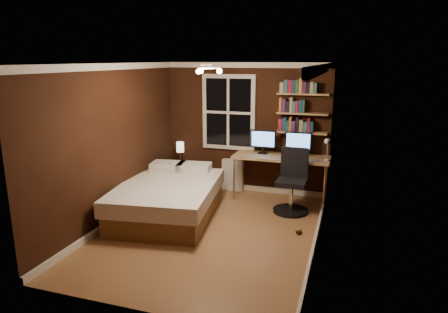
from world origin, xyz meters
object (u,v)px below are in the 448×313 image
(radiator, at_px, (233,175))
(monitor_right, at_px, (298,144))
(bed, at_px, (169,198))
(nightstand, at_px, (181,175))
(desk, at_px, (281,159))
(desk_lamp, at_px, (327,149))
(monitor_left, at_px, (263,142))
(bedside_lamp, at_px, (180,153))
(office_chair, at_px, (292,187))

(radiator, bearing_deg, monitor_right, -6.57)
(bed, height_order, nightstand, bed)
(desk, distance_m, desk_lamp, 0.87)
(monitor_right, bearing_deg, desk_lamp, -25.10)
(nightstand, bearing_deg, monitor_left, -16.29)
(nightstand, height_order, monitor_right, monitor_right)
(desk_lamp, bearing_deg, bedside_lamp, 174.86)
(bed, height_order, desk, desk)
(bedside_lamp, distance_m, monitor_left, 1.73)
(radiator, xyz_separation_m, desk, (0.99, -0.23, 0.46))
(radiator, height_order, monitor_right, monitor_right)
(bed, relative_size, radiator, 3.66)
(bed, xyz_separation_m, desk, (1.63, 1.39, 0.47))
(desk, relative_size, office_chair, 1.60)
(bed, relative_size, desk_lamp, 5.22)
(monitor_right, bearing_deg, radiator, 173.43)
(nightstand, bearing_deg, office_chair, -31.20)
(desk_lamp, bearing_deg, monitor_left, 168.12)
(bedside_lamp, bearing_deg, nightstand, 0.00)
(monitor_right, bearing_deg, monitor_left, 180.00)
(nightstand, height_order, desk_lamp, desk_lamp)
(bed, relative_size, office_chair, 2.10)
(desk, distance_m, office_chair, 0.71)
(bed, bearing_deg, nightstand, 98.41)
(nightstand, bearing_deg, bedside_lamp, 0.00)
(nightstand, xyz_separation_m, monitor_right, (2.35, -0.01, 0.80))
(desk_lamp, relative_size, office_chair, 0.40)
(bed, relative_size, nightstand, 4.54)
(nightstand, height_order, monitor_left, monitor_left)
(bed, distance_m, nightstand, 1.55)
(radiator, distance_m, office_chair, 1.51)
(nightstand, relative_size, monitor_right, 1.06)
(bed, bearing_deg, office_chair, 15.75)
(bedside_lamp, relative_size, desk_lamp, 0.99)
(monitor_left, height_order, office_chair, monitor_left)
(radiator, bearing_deg, desk_lamp, -12.34)
(bedside_lamp, height_order, desk_lamp, desk_lamp)
(bed, height_order, bedside_lamp, bedside_lamp)
(bedside_lamp, distance_m, office_chair, 2.46)
(bedside_lamp, distance_m, radiator, 1.15)
(monitor_right, xyz_separation_m, office_chair, (0.01, -0.63, -0.63))
(desk_lamp, bearing_deg, bed, -153.30)
(office_chair, bearing_deg, monitor_left, 137.82)
(radiator, xyz_separation_m, monitor_left, (0.63, -0.15, 0.74))
(bedside_lamp, xyz_separation_m, desk, (2.06, -0.10, 0.05))
(nightstand, relative_size, desk, 0.29)
(bed, height_order, monitor_left, monitor_left)
(bedside_lamp, bearing_deg, monitor_left, -0.36)
(nightstand, relative_size, monitor_left, 1.06)
(radiator, distance_m, desk_lamp, 1.99)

